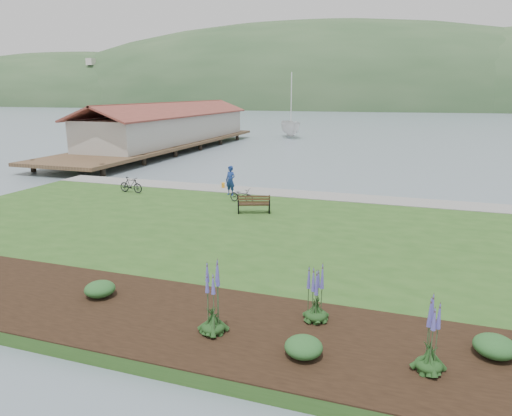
% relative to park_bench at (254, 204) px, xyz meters
% --- Properties ---
extents(ground, '(600.00, 600.00, 0.00)m').
position_rel_park_bench_xyz_m(ground, '(0.89, -1.70, -0.92)').
color(ground, slate).
rests_on(ground, ground).
extents(lawn, '(34.00, 20.00, 0.40)m').
position_rel_park_bench_xyz_m(lawn, '(0.89, -3.70, -0.72)').
color(lawn, '#284E1B').
rests_on(lawn, ground).
extents(shoreline_path, '(34.00, 2.20, 0.03)m').
position_rel_park_bench_xyz_m(shoreline_path, '(0.89, 5.20, -0.50)').
color(shoreline_path, gray).
rests_on(shoreline_path, lawn).
extents(garden_bed, '(24.00, 4.40, 0.04)m').
position_rel_park_bench_xyz_m(garden_bed, '(3.89, -11.50, -0.50)').
color(garden_bed, black).
rests_on(garden_bed, lawn).
extents(far_hillside, '(580.00, 80.00, 38.00)m').
position_rel_park_bench_xyz_m(far_hillside, '(20.89, 168.30, -0.92)').
color(far_hillside, '#2E4D2B').
rests_on(far_hillside, ground).
extents(pier_pavilion, '(8.00, 36.00, 5.40)m').
position_rel_park_bench_xyz_m(pier_pavilion, '(-19.11, 25.82, 1.72)').
color(pier_pavilion, '#4C3826').
rests_on(pier_pavilion, ground).
extents(park_bench, '(1.80, 1.20, 1.04)m').
position_rel_park_bench_xyz_m(park_bench, '(0.00, 0.00, 0.00)').
color(park_bench, '#312113').
rests_on(park_bench, lawn).
extents(person, '(0.89, 0.73, 2.13)m').
position_rel_park_bench_xyz_m(person, '(-2.77, 3.65, 0.55)').
color(person, navy).
rests_on(person, lawn).
extents(bicycle_a, '(0.91, 1.66, 0.82)m').
position_rel_park_bench_xyz_m(bicycle_a, '(-1.46, 2.09, -0.10)').
color(bicycle_a, black).
rests_on(bicycle_a, lawn).
extents(bicycle_b, '(0.59, 1.67, 0.99)m').
position_rel_park_bench_xyz_m(bicycle_b, '(-8.97, 2.29, -0.02)').
color(bicycle_b, black).
rests_on(bicycle_b, lawn).
extents(sailboat, '(14.92, 15.02, 29.59)m').
position_rel_park_bench_xyz_m(sailboat, '(-9.40, 44.11, -0.92)').
color(sailboat, silver).
rests_on(sailboat, ground).
extents(pannier, '(0.30, 0.37, 0.34)m').
position_rel_park_bench_xyz_m(pannier, '(-4.04, 5.50, -0.35)').
color(pannier, orange).
rests_on(pannier, lawn).
extents(echium_0, '(0.62, 0.62, 2.26)m').
position_rel_park_bench_xyz_m(echium_0, '(2.97, -11.96, 0.50)').
color(echium_0, '#143513').
rests_on(echium_0, garden_bed).
extents(echium_1, '(0.62, 0.62, 1.77)m').
position_rel_park_bench_xyz_m(echium_1, '(5.39, -10.44, 0.26)').
color(echium_1, '#143513').
rests_on(echium_1, garden_bed).
extents(echium_2, '(0.62, 0.62, 1.82)m').
position_rel_park_bench_xyz_m(echium_2, '(8.29, -11.95, 0.25)').
color(echium_2, '#143513').
rests_on(echium_2, garden_bed).
extents(shrub_0, '(0.93, 0.93, 0.47)m').
position_rel_park_bench_xyz_m(shrub_0, '(-1.25, -11.05, -0.24)').
color(shrub_0, '#1E4C21').
rests_on(shrub_0, garden_bed).
extents(shrub_1, '(0.92, 0.92, 0.46)m').
position_rel_park_bench_xyz_m(shrub_1, '(5.46, -12.26, -0.25)').
color(shrub_1, '#1E4C21').
rests_on(shrub_1, garden_bed).
extents(shrub_2, '(0.99, 0.99, 0.49)m').
position_rel_park_bench_xyz_m(shrub_2, '(9.80, -10.79, -0.23)').
color(shrub_2, '#1E4C21').
rests_on(shrub_2, garden_bed).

